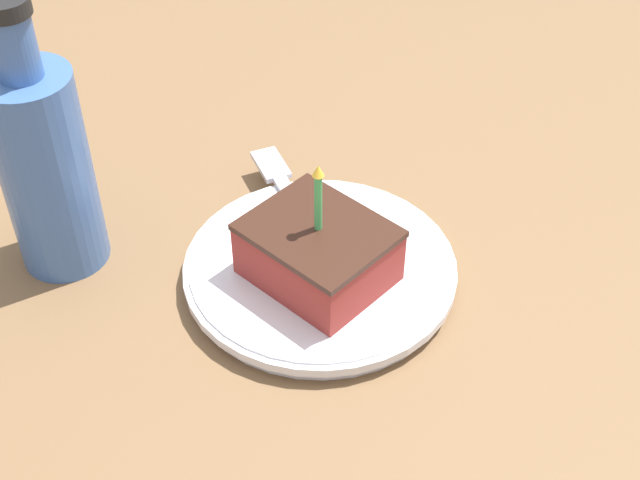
{
  "coord_description": "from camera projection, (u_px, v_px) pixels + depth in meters",
  "views": [
    {
      "loc": [
        -0.37,
        -0.36,
        0.51
      ],
      "look_at": [
        0.01,
        -0.01,
        0.04
      ],
      "focal_mm": 50.0,
      "sensor_mm": 36.0,
      "label": 1
    }
  ],
  "objects": [
    {
      "name": "fork",
      "position": [
        296.0,
        205.0,
        0.77
      ],
      "size": [
        0.1,
        0.19,
        0.0
      ],
      "color": "silver",
      "rests_on": "plate"
    },
    {
      "name": "cake_slice",
      "position": [
        320.0,
        251.0,
        0.69
      ],
      "size": [
        0.09,
        0.11,
        0.11
      ],
      "color": "#99332D",
      "rests_on": "plate"
    },
    {
      "name": "bottle",
      "position": [
        45.0,
        164.0,
        0.69
      ],
      "size": [
        0.07,
        0.07,
        0.23
      ],
      "color": "#3F66A5",
      "rests_on": "ground_plane"
    },
    {
      "name": "ground_plane",
      "position": [
        306.0,
        301.0,
        0.74
      ],
      "size": [
        2.4,
        2.4,
        0.04
      ],
      "color": "brown",
      "rests_on": "ground"
    },
    {
      "name": "plate",
      "position": [
        320.0,
        270.0,
        0.72
      ],
      "size": [
        0.22,
        0.22,
        0.02
      ],
      "color": "silver",
      "rests_on": "ground_plane"
    }
  ]
}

